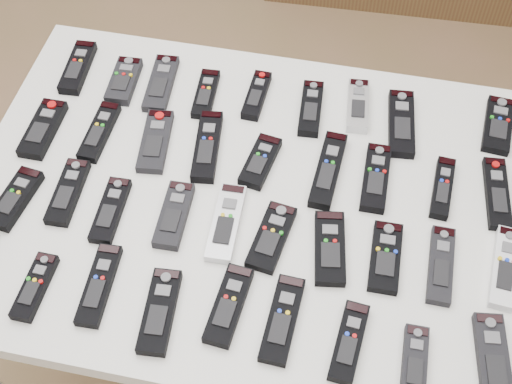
% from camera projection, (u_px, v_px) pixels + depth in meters
% --- Properties ---
extents(ground, '(4.00, 4.00, 0.00)m').
position_uv_depth(ground, '(229.00, 327.00, 2.20)').
color(ground, olive).
rests_on(ground, ground).
extents(table, '(1.25, 0.88, 0.78)m').
position_uv_depth(table, '(256.00, 213.00, 1.57)').
color(table, white).
rests_on(table, ground).
extents(remote_0, '(0.06, 0.17, 0.02)m').
position_uv_depth(remote_0, '(78.00, 68.00, 1.74)').
color(remote_0, black).
rests_on(remote_0, table).
extents(remote_1, '(0.07, 0.15, 0.02)m').
position_uv_depth(remote_1, '(124.00, 81.00, 1.72)').
color(remote_1, black).
rests_on(remote_1, table).
extents(remote_2, '(0.07, 0.18, 0.02)m').
position_uv_depth(remote_2, '(161.00, 83.00, 1.71)').
color(remote_2, black).
rests_on(remote_2, table).
extents(remote_3, '(0.05, 0.15, 0.02)m').
position_uv_depth(remote_3, '(206.00, 94.00, 1.69)').
color(remote_3, black).
rests_on(remote_3, table).
extents(remote_4, '(0.05, 0.15, 0.02)m').
position_uv_depth(remote_4, '(257.00, 95.00, 1.69)').
color(remote_4, black).
rests_on(remote_4, table).
extents(remote_5, '(0.06, 0.16, 0.02)m').
position_uv_depth(remote_5, '(311.00, 109.00, 1.66)').
color(remote_5, black).
rests_on(remote_5, table).
extents(remote_6, '(0.06, 0.16, 0.02)m').
position_uv_depth(remote_6, '(358.00, 106.00, 1.67)').
color(remote_6, '#B7B7BC').
rests_on(remote_6, table).
extents(remote_7, '(0.07, 0.20, 0.02)m').
position_uv_depth(remote_7, '(401.00, 124.00, 1.64)').
color(remote_7, black).
rests_on(remote_7, table).
extents(remote_8, '(0.07, 0.17, 0.02)m').
position_uv_depth(remote_8, '(498.00, 125.00, 1.63)').
color(remote_8, black).
rests_on(remote_8, table).
extents(remote_9, '(0.06, 0.17, 0.02)m').
position_uv_depth(remote_9, '(43.00, 129.00, 1.63)').
color(remote_9, black).
rests_on(remote_9, table).
extents(remote_10, '(0.05, 0.17, 0.02)m').
position_uv_depth(remote_10, '(99.00, 132.00, 1.62)').
color(remote_10, black).
rests_on(remote_10, table).
extents(remote_11, '(0.08, 0.18, 0.02)m').
position_uv_depth(remote_11, '(155.00, 141.00, 1.61)').
color(remote_11, black).
rests_on(remote_11, table).
extents(remote_12, '(0.07, 0.20, 0.02)m').
position_uv_depth(remote_12, '(207.00, 146.00, 1.59)').
color(remote_12, black).
rests_on(remote_12, table).
extents(remote_13, '(0.07, 0.15, 0.02)m').
position_uv_depth(remote_13, '(260.00, 162.00, 1.57)').
color(remote_13, black).
rests_on(remote_13, table).
extents(remote_14, '(0.06, 0.20, 0.02)m').
position_uv_depth(remote_14, '(328.00, 170.00, 1.55)').
color(remote_14, black).
rests_on(remote_14, table).
extents(remote_15, '(0.05, 0.18, 0.02)m').
position_uv_depth(remote_15, '(376.00, 178.00, 1.54)').
color(remote_15, black).
rests_on(remote_15, table).
extents(remote_16, '(0.05, 0.16, 0.02)m').
position_uv_depth(remote_16, '(443.00, 188.00, 1.53)').
color(remote_16, black).
rests_on(remote_16, table).
extents(remote_17, '(0.06, 0.19, 0.02)m').
position_uv_depth(remote_17, '(497.00, 194.00, 1.52)').
color(remote_17, black).
rests_on(remote_17, table).
extents(remote_18, '(0.07, 0.16, 0.02)m').
position_uv_depth(remote_18, '(15.00, 199.00, 1.51)').
color(remote_18, black).
rests_on(remote_18, table).
extents(remote_19, '(0.06, 0.17, 0.02)m').
position_uv_depth(remote_19, '(68.00, 192.00, 1.52)').
color(remote_19, black).
rests_on(remote_19, table).
extents(remote_20, '(0.05, 0.16, 0.02)m').
position_uv_depth(remote_20, '(111.00, 210.00, 1.49)').
color(remote_20, black).
rests_on(remote_20, table).
extents(remote_21, '(0.06, 0.16, 0.02)m').
position_uv_depth(remote_21, '(174.00, 215.00, 1.48)').
color(remote_21, black).
rests_on(remote_21, table).
extents(remote_22, '(0.06, 0.19, 0.02)m').
position_uv_depth(remote_22, '(226.00, 223.00, 1.47)').
color(remote_22, '#B7B7BC').
rests_on(remote_22, table).
extents(remote_23, '(0.08, 0.17, 0.02)m').
position_uv_depth(remote_23, '(271.00, 237.00, 1.45)').
color(remote_23, black).
rests_on(remote_23, table).
extents(remote_24, '(0.09, 0.18, 0.02)m').
position_uv_depth(remote_24, '(330.00, 248.00, 1.44)').
color(remote_24, black).
rests_on(remote_24, table).
extents(remote_25, '(0.06, 0.16, 0.02)m').
position_uv_depth(remote_25, '(385.00, 257.00, 1.42)').
color(remote_25, black).
rests_on(remote_25, table).
extents(remote_26, '(0.05, 0.17, 0.02)m').
position_uv_depth(remote_26, '(441.00, 265.00, 1.41)').
color(remote_26, black).
rests_on(remote_26, table).
extents(remote_27, '(0.06, 0.19, 0.02)m').
position_uv_depth(remote_27, '(505.00, 268.00, 1.41)').
color(remote_27, silver).
rests_on(remote_27, table).
extents(remote_29, '(0.05, 0.14, 0.02)m').
position_uv_depth(remote_29, '(35.00, 287.00, 1.38)').
color(remote_29, black).
rests_on(remote_29, table).
extents(remote_30, '(0.06, 0.18, 0.02)m').
position_uv_depth(remote_30, '(99.00, 285.00, 1.39)').
color(remote_30, black).
rests_on(remote_30, table).
extents(remote_31, '(0.07, 0.18, 0.02)m').
position_uv_depth(remote_31, '(160.00, 311.00, 1.35)').
color(remote_31, black).
rests_on(remote_31, table).
extents(remote_32, '(0.07, 0.17, 0.02)m').
position_uv_depth(remote_32, '(229.00, 305.00, 1.36)').
color(remote_32, black).
rests_on(remote_32, table).
extents(remote_33, '(0.06, 0.18, 0.02)m').
position_uv_depth(remote_33, '(282.00, 319.00, 1.34)').
color(remote_33, black).
rests_on(remote_33, table).
extents(remote_34, '(0.06, 0.16, 0.02)m').
position_uv_depth(remote_34, '(349.00, 342.00, 1.31)').
color(remote_34, black).
rests_on(remote_34, table).
extents(remote_35, '(0.05, 0.14, 0.02)m').
position_uv_depth(remote_35, '(415.00, 363.00, 1.29)').
color(remote_35, black).
rests_on(remote_35, table).
extents(remote_36, '(0.08, 0.19, 0.02)m').
position_uv_depth(remote_36, '(493.00, 361.00, 1.29)').
color(remote_36, black).
rests_on(remote_36, table).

